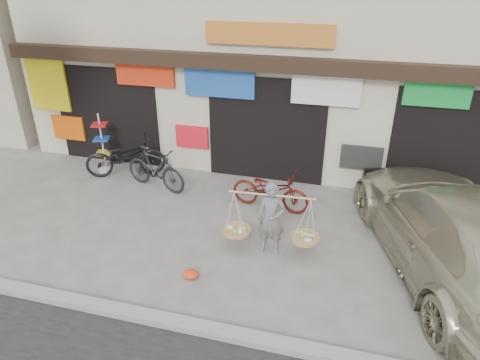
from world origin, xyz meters
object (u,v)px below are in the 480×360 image
(street_vendor, at_px, (271,221))
(bike_1, at_px, (155,169))
(suv, at_px, (458,231))
(display_rack, at_px, (103,148))
(bike_0, at_px, (125,157))
(bike_2, at_px, (270,190))

(street_vendor, height_order, bike_1, street_vendor)
(bike_1, relative_size, suv, 0.29)
(bike_1, distance_m, display_rack, 1.94)
(bike_0, distance_m, bike_2, 4.14)
(suv, bearing_deg, bike_0, -32.07)
(bike_2, xyz_separation_m, suv, (3.69, -1.35, 0.37))
(bike_0, bearing_deg, suv, -129.83)
(street_vendor, relative_size, bike_0, 0.91)
(street_vendor, distance_m, bike_0, 5.00)
(suv, bearing_deg, bike_1, -30.57)
(display_rack, bearing_deg, bike_1, -19.07)
(bike_1, height_order, suv, suv)
(display_rack, bearing_deg, street_vendor, -25.88)
(bike_1, height_order, display_rack, display_rack)
(street_vendor, height_order, display_rack, display_rack)
(street_vendor, distance_m, bike_2, 1.67)
(suv, distance_m, display_rack, 8.81)
(bike_1, xyz_separation_m, display_rack, (-1.83, 0.63, 0.11))
(bike_1, bearing_deg, bike_2, -78.62)
(bike_1, bearing_deg, suv, -87.35)
(street_vendor, distance_m, bike_1, 3.82)
(bike_1, height_order, bike_2, bike_1)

